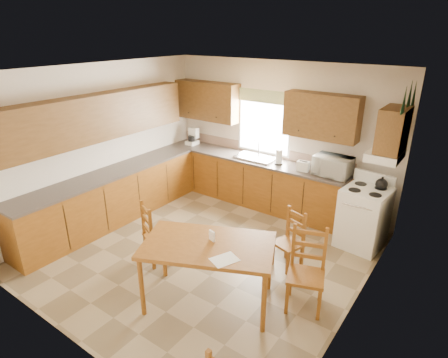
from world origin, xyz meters
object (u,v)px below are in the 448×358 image
Objects in this scene: stove at (363,218)px; chair_far_left at (288,240)px; dining_table at (209,273)px; chair_far_right at (306,272)px; chair_near_left at (158,232)px; microwave at (333,166)px.

chair_far_left is (-0.69, -1.19, -0.04)m from stove.
dining_table is 1.50× the size of chair_far_right.
stove is at bearing 66.80° from chair_far_right.
stove reaches higher than chair_near_left.
stove is 2.70m from dining_table.
chair_near_left is (-1.59, -2.51, -0.62)m from microwave.
chair_far_right is at bearing -74.05° from microwave.
chair_far_left is at bearing 45.39° from dining_table.
dining_table is 1.33m from chair_far_left.
dining_table is at bearing -92.82° from chair_far_left.
chair_far_left is (1.60, 0.96, -0.04)m from chair_near_left.
chair_far_left is (0.01, -1.55, -0.66)m from microwave.
microwave reaches higher than chair_far_right.
dining_table is at bearing -109.17° from stove.
stove is at bearing 40.46° from dining_table.
microwave is 0.36× the size of dining_table.
stove is 1.38m from chair_far_left.
microwave is at bearing 56.37° from dining_table.
microwave reaches higher than chair_far_left.
stove is 1.01× the size of chair_near_left.
chair_far_right is at bearing -147.58° from chair_near_left.
microwave is at bearing 158.93° from stove.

